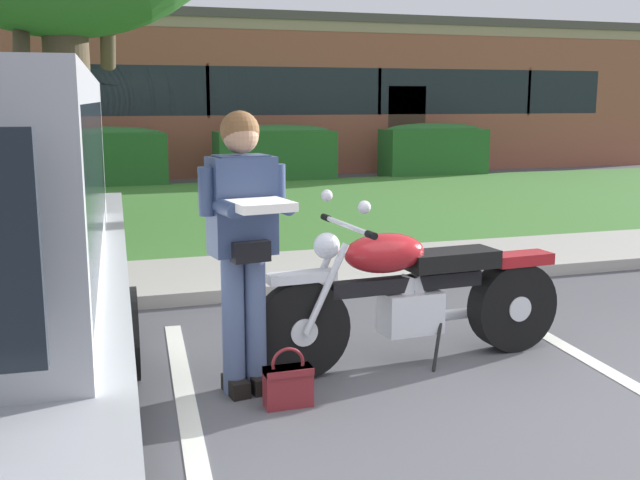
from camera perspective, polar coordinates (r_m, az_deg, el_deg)
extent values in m
plane|color=#4C4C51|center=(4.54, 16.56, -12.74)|extent=(140.00, 140.00, 0.00)
cube|color=#ADA89E|center=(7.11, 2.68, -3.31)|extent=(60.00, 0.20, 0.12)
cube|color=#ADA89E|center=(7.90, 0.53, -2.05)|extent=(60.00, 1.50, 0.08)
cube|color=#3D752D|center=(12.29, -6.23, 2.38)|extent=(60.00, 7.70, 0.06)
cube|color=silver|center=(4.05, -9.50, -15.35)|extent=(0.43, 4.40, 0.01)
cube|color=silver|center=(5.16, 22.89, -10.25)|extent=(0.43, 4.40, 0.01)
cylinder|color=black|center=(4.83, -1.41, -6.85)|extent=(0.64, 0.14, 0.64)
cylinder|color=silver|center=(4.83, -1.41, -6.85)|extent=(0.19, 0.13, 0.18)
cylinder|color=black|center=(5.56, 14.35, -4.85)|extent=(0.65, 0.22, 0.64)
cylinder|color=silver|center=(5.56, 14.35, -4.85)|extent=(0.19, 0.21, 0.18)
cube|color=silver|center=(4.73, -1.43, -2.81)|extent=(0.45, 0.17, 0.06)
cube|color=maroon|center=(5.51, 14.94, -1.37)|extent=(0.45, 0.23, 0.08)
cylinder|color=silver|center=(4.73, 0.46, -3.72)|extent=(0.31, 0.06, 0.58)
cylinder|color=silver|center=(4.87, -0.24, -3.29)|extent=(0.31, 0.06, 0.58)
sphere|color=silver|center=(4.75, 0.51, -0.44)|extent=(0.17, 0.17, 0.17)
cylinder|color=silver|center=(4.79, 2.07, 1.09)|extent=(0.08, 0.72, 0.03)
cylinder|color=black|center=(4.46, 3.90, 0.38)|extent=(0.05, 0.10, 0.04)
cylinder|color=black|center=(5.11, 0.47, 1.71)|extent=(0.05, 0.10, 0.04)
sphere|color=silver|center=(4.48, 3.37, 2.50)|extent=(0.08, 0.08, 0.08)
sphere|color=silver|center=(5.03, 0.51, 3.40)|extent=(0.08, 0.08, 0.08)
cube|color=black|center=(5.06, 6.60, -3.29)|extent=(1.10, 0.17, 0.10)
ellipsoid|color=maroon|center=(4.93, 4.91, -0.99)|extent=(0.58, 0.35, 0.26)
cube|color=black|center=(5.19, 9.86, -1.44)|extent=(0.66, 0.32, 0.12)
cube|color=silver|center=(5.12, 6.86, -5.43)|extent=(0.41, 0.26, 0.28)
cylinder|color=silver|center=(5.06, 6.55, -3.73)|extent=(0.18, 0.13, 0.21)
cylinder|color=silver|center=(5.10, 7.24, -3.66)|extent=(0.18, 0.13, 0.21)
cylinder|color=silver|center=(5.44, 9.59, -5.63)|extent=(0.60, 0.12, 0.08)
cylinder|color=silver|center=(5.55, 11.37, -5.39)|extent=(0.60, 0.12, 0.08)
cylinder|color=black|center=(5.11, 8.86, -8.00)|extent=(0.12, 0.12, 0.30)
cube|color=black|center=(4.74, -4.78, -10.67)|extent=(0.14, 0.25, 0.10)
cube|color=black|center=(4.70, -6.40, -10.91)|extent=(0.14, 0.25, 0.10)
cylinder|color=#47567A|center=(4.64, -4.94, -6.21)|extent=(0.14, 0.14, 0.86)
cylinder|color=#47567A|center=(4.59, -6.58, -6.41)|extent=(0.14, 0.14, 0.86)
cube|color=navy|center=(4.46, -5.93, 2.58)|extent=(0.41, 0.27, 0.58)
cube|color=navy|center=(4.43, -6.00, 6.05)|extent=(0.33, 0.24, 0.06)
sphere|color=#A87A5B|center=(4.42, -6.03, 7.85)|extent=(0.21, 0.21, 0.21)
sphere|color=brown|center=(4.43, -6.11, 8.25)|extent=(0.23, 0.23, 0.23)
cube|color=black|center=(4.38, -5.28, -0.87)|extent=(0.23, 0.13, 0.12)
cylinder|color=navy|center=(4.37, -3.24, 2.72)|extent=(0.14, 0.35, 0.09)
cylinder|color=navy|center=(4.25, -7.21, 2.45)|extent=(0.14, 0.35, 0.09)
cylinder|color=navy|center=(4.51, -3.23, 3.99)|extent=(0.10, 0.10, 0.28)
cylinder|color=navy|center=(4.36, -8.59, 3.66)|extent=(0.10, 0.10, 0.28)
cube|color=white|center=(4.18, -4.52, 2.62)|extent=(0.36, 0.36, 0.05)
cube|color=maroon|center=(4.47, -2.43, -11.04)|extent=(0.28, 0.12, 0.24)
cube|color=maroon|center=(4.43, -2.42, -9.86)|extent=(0.28, 0.13, 0.04)
torus|color=maroon|center=(4.42, -2.44, -9.35)|extent=(0.20, 0.02, 0.20)
cube|color=black|center=(3.16, -16.80, 4.95)|extent=(0.17, 2.72, 0.55)
cylinder|color=black|center=(4.97, -14.98, -6.94)|extent=(0.27, 0.61, 0.60)
cylinder|color=#4C3D2D|center=(10.41, -18.36, 7.96)|extent=(0.57, 0.57, 2.78)
cylinder|color=#4C3D2D|center=(10.47, -15.79, 16.01)|extent=(0.20, 1.22, 1.35)
cylinder|color=#4C3D2D|center=(10.47, -21.70, 15.47)|extent=(0.20, 1.17, 1.27)
cube|color=#286028|center=(16.05, -16.81, 5.77)|extent=(2.92, 0.90, 1.10)
ellipsoid|color=#286028|center=(16.01, -16.92, 7.73)|extent=(2.78, 0.84, 0.28)
cube|color=#286028|center=(16.56, -3.43, 6.33)|extent=(2.60, 0.90, 1.10)
ellipsoid|color=#286028|center=(16.53, -3.45, 8.23)|extent=(2.47, 0.84, 0.28)
cube|color=#286028|center=(17.89, 8.58, 6.55)|extent=(2.44, 0.90, 1.10)
ellipsoid|color=#286028|center=(17.86, 8.63, 8.31)|extent=(2.32, 0.84, 0.28)
cube|color=#93513D|center=(21.56, -10.32, 10.46)|extent=(24.47, 8.37, 3.58)
cube|color=#998466|center=(17.54, -8.64, 15.99)|extent=(24.47, 0.10, 0.24)
cube|color=#4C4742|center=(21.64, -10.49, 15.46)|extent=(24.72, 8.46, 0.20)
cube|color=#1E282D|center=(17.45, -8.49, 11.11)|extent=(20.80, 0.06, 1.10)
cube|color=#93513D|center=(17.25, -22.48, 10.45)|extent=(0.08, 0.04, 1.20)
cube|color=#93513D|center=(17.44, -8.49, 11.11)|extent=(0.08, 0.04, 1.20)
cube|color=#93513D|center=(18.58, 4.52, 11.15)|extent=(0.08, 0.04, 1.20)
cube|color=#93513D|center=(20.52, 15.53, 10.75)|extent=(0.08, 0.04, 1.20)
cube|color=#473323|center=(18.90, 6.54, 8.32)|extent=(1.00, 0.08, 2.10)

